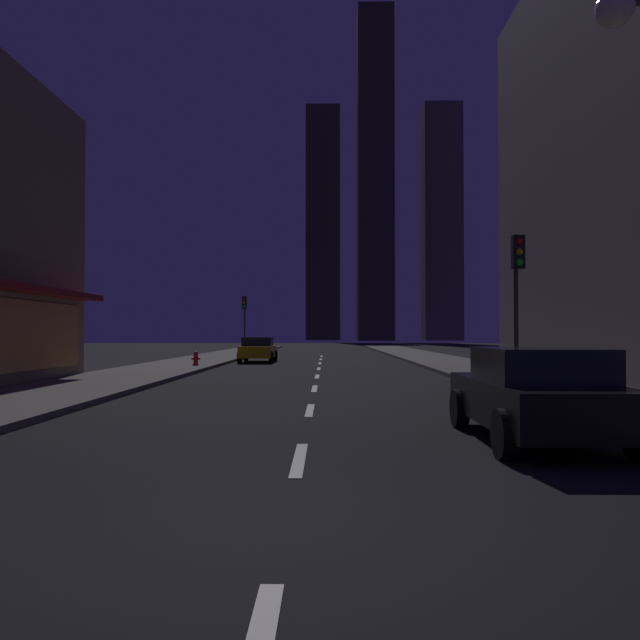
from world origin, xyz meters
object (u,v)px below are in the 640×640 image
Objects in this scene: car_parked_near at (537,394)px; traffic_light_near_right at (517,277)px; traffic_light_far_left at (244,312)px; car_parked_far at (258,349)px; fire_hydrant_far_left at (196,359)px.

car_parked_near is 1.01× the size of traffic_light_near_right.
car_parked_near is at bearing -75.22° from traffic_light_far_left.
car_parked_far is 1.01× the size of traffic_light_near_right.
fire_hydrant_far_left is (-9.50, 20.00, -0.29)m from car_parked_near.
fire_hydrant_far_left is at bearing -110.29° from car_parked_far.
traffic_light_near_right is (1.90, 7.09, 2.45)m from car_parked_near.
fire_hydrant_far_left is 0.16× the size of traffic_light_far_left.
traffic_light_far_left is at bearing 88.42° from fire_hydrant_far_left.
car_parked_far is 21.33m from traffic_light_near_right.
traffic_light_far_left is (-1.90, 8.27, 2.45)m from car_parked_far.
fire_hydrant_far_left is 0.16× the size of traffic_light_near_right.
car_parked_near is 35.76m from traffic_light_far_left.
traffic_light_near_right is (9.10, -19.13, 2.45)m from car_parked_far.
traffic_light_near_right is (11.40, -12.91, 2.74)m from fire_hydrant_far_left.
fire_hydrant_far_left is (-2.30, -6.22, -0.29)m from car_parked_far.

